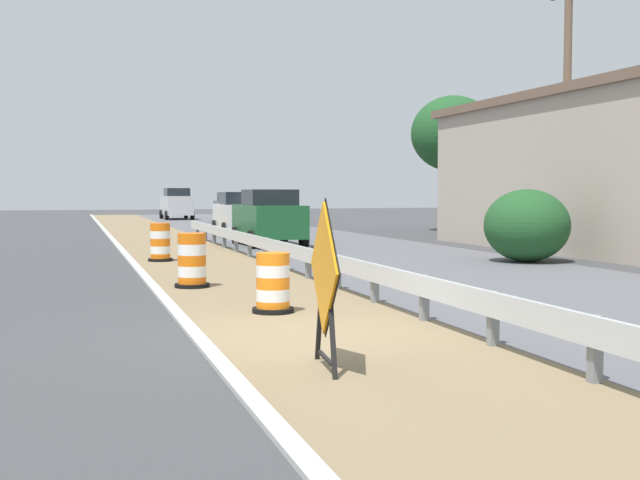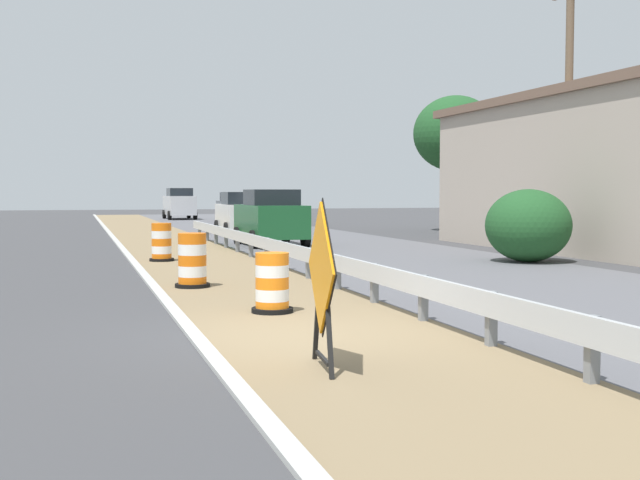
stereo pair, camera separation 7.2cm
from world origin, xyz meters
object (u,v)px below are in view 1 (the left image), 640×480
object	(u,v)px
car_lead_far_lane	(269,218)
car_mid_far_lane	(233,207)
traffic_barrel_close	(192,263)
traffic_barrel_mid	(160,244)
car_trailing_far_lane	(177,204)
utility_pole_near	(567,112)
car_lead_near_lane	(240,213)
car_trailing_near_lane	(264,210)
warning_sign_diamond	(325,276)
traffic_barrel_nearest	(273,286)

from	to	relation	value
car_lead_far_lane	car_mid_far_lane	xyz separation A→B (m)	(3.29, 23.77, -0.06)
traffic_barrel_close	car_mid_far_lane	bearing A→B (deg)	77.70
traffic_barrel_mid	car_lead_far_lane	size ratio (longest dim) A/B	0.27
car_trailing_far_lane	utility_pole_near	xyz separation A→B (m)	(7.23, -36.74, 3.28)
car_lead_near_lane	utility_pole_near	world-z (taller)	utility_pole_near
car_lead_far_lane	car_mid_far_lane	bearing A→B (deg)	-8.69
car_trailing_near_lane	car_mid_far_lane	distance (m)	8.41
car_lead_far_lane	utility_pole_near	xyz separation A→B (m)	(7.59, -7.12, 3.37)
traffic_barrel_mid	car_lead_near_lane	bearing A→B (deg)	69.12
warning_sign_diamond	car_mid_far_lane	world-z (taller)	car_mid_far_lane
car_trailing_near_lane	car_mid_far_lane	xyz separation A→B (m)	(-0.11, 8.41, -0.01)
warning_sign_diamond	utility_pole_near	distance (m)	17.80
car_trailing_near_lane	car_lead_far_lane	distance (m)	15.73
traffic_barrel_nearest	car_lead_far_lane	bearing A→B (deg)	76.68
car_trailing_far_lane	car_lead_near_lane	bearing A→B (deg)	179.21
warning_sign_diamond	car_lead_near_lane	size ratio (longest dim) A/B	0.43
car_lead_far_lane	car_mid_far_lane	world-z (taller)	car_lead_far_lane
car_lead_far_lane	car_trailing_far_lane	xyz separation A→B (m)	(0.36, 29.62, 0.09)
traffic_barrel_mid	car_mid_far_lane	bearing A→B (deg)	75.14
car_lead_far_lane	car_trailing_near_lane	bearing A→B (deg)	-13.30
car_lead_far_lane	warning_sign_diamond	bearing A→B (deg)	167.35
traffic_barrel_nearest	warning_sign_diamond	bearing A→B (deg)	-96.12
car_lead_near_lane	car_mid_far_lane	bearing A→B (deg)	-8.54
traffic_barrel_nearest	car_lead_far_lane	xyz separation A→B (m)	(3.74, 15.82, 0.58)
warning_sign_diamond	car_mid_far_lane	distance (m)	44.43
warning_sign_diamond	car_mid_far_lane	bearing A→B (deg)	-93.18
traffic_barrel_mid	car_trailing_far_lane	xyz separation A→B (m)	(4.82, 35.07, 0.62)
car_trailing_near_lane	car_trailing_far_lane	size ratio (longest dim) A/B	1.01
warning_sign_diamond	car_trailing_far_lane	world-z (taller)	car_trailing_far_lane
traffic_barrel_close	traffic_barrel_mid	size ratio (longest dim) A/B	1.03
car_lead_near_lane	traffic_barrel_nearest	bearing A→B (deg)	171.05
traffic_barrel_mid	traffic_barrel_nearest	bearing A→B (deg)	-86.04
car_trailing_far_lane	car_trailing_near_lane	bearing A→B (deg)	-169.01
car_trailing_far_lane	utility_pole_near	bearing A→B (deg)	-169.93
traffic_barrel_nearest	traffic_barrel_close	xyz separation A→B (m)	(-0.76, 3.86, 0.07)
traffic_barrel_close	car_lead_near_lane	xyz separation A→B (m)	(4.96, 19.42, 0.47)
traffic_barrel_close	car_lead_near_lane	world-z (taller)	car_lead_near_lane
car_lead_far_lane	car_trailing_far_lane	size ratio (longest dim) A/B	0.90
traffic_barrel_close	utility_pole_near	bearing A→B (deg)	21.82
car_lead_far_lane	traffic_barrel_mid	bearing A→B (deg)	139.88
traffic_barrel_close	car_lead_near_lane	size ratio (longest dim) A/B	0.25
warning_sign_diamond	traffic_barrel_mid	world-z (taller)	warning_sign_diamond
car_mid_far_lane	car_trailing_far_lane	world-z (taller)	car_trailing_far_lane
traffic_barrel_mid	car_mid_far_lane	world-z (taller)	car_mid_far_lane
car_mid_far_lane	car_lead_near_lane	bearing A→B (deg)	-9.91
traffic_barrel_nearest	utility_pole_near	distance (m)	14.82
traffic_barrel_mid	car_mid_far_lane	size ratio (longest dim) A/B	0.25
warning_sign_diamond	car_trailing_far_lane	xyz separation A→B (m)	(4.55, 49.65, 0.07)
traffic_barrel_close	utility_pole_near	distance (m)	13.59
car_lead_near_lane	car_trailing_near_lane	bearing A→B (deg)	-19.13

